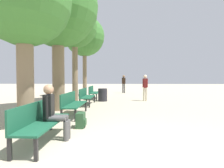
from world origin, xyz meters
TOP-DOWN VIEW (x-y plane):
  - ground_plane at (0.00, 0.00)m, footprint 80.00×80.00m
  - bench_row_0 at (-2.03, 0.74)m, footprint 0.55×1.87m
  - bench_row_1 at (-2.03, 3.43)m, footprint 0.55×1.87m
  - bench_row_2 at (-2.03, 6.13)m, footprint 0.55×1.87m
  - bench_row_3 at (-2.03, 8.83)m, footprint 0.55×1.87m
  - tree_row_0 at (-2.94, 1.84)m, footprint 2.61×2.61m
  - tree_row_1 at (-2.94, 4.56)m, footprint 3.50×3.50m
  - tree_row_2 at (-2.94, 7.49)m, footprint 2.69×2.69m
  - tree_row_3 at (-2.94, 10.54)m, footprint 3.09×3.09m
  - person_seated at (-1.79, 0.90)m, footprint 0.59×0.33m
  - backpack at (-1.38, 1.88)m, footprint 0.26×0.35m
  - pedestrian_near at (0.19, 13.58)m, footprint 0.34×0.27m
  - pedestrian_mid at (1.35, 7.84)m, footprint 0.33×0.24m
  - trash_bin at (-1.28, 7.64)m, footprint 0.56×0.56m

SIDE VIEW (x-z plane):
  - ground_plane at x=0.00m, z-range 0.00..0.00m
  - backpack at x=-1.38m, z-range 0.00..0.42m
  - trash_bin at x=-1.28m, z-range 0.00..0.77m
  - bench_row_0 at x=-2.03m, z-range 0.07..0.93m
  - bench_row_1 at x=-2.03m, z-range 0.07..0.93m
  - bench_row_2 at x=-2.03m, z-range 0.07..0.93m
  - bench_row_3 at x=-2.03m, z-range 0.07..0.93m
  - person_seated at x=-1.79m, z-range 0.04..1.30m
  - pedestrian_mid at x=1.35m, z-range 0.12..1.74m
  - pedestrian_near at x=0.19m, z-range 0.12..1.83m
  - tree_row_0 at x=-2.94m, z-range 1.09..6.01m
  - tree_row_1 at x=-2.94m, z-range 1.33..7.60m
  - tree_row_2 at x=-2.94m, z-range 1.57..7.51m
  - tree_row_3 at x=-2.94m, z-range 1.53..7.74m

